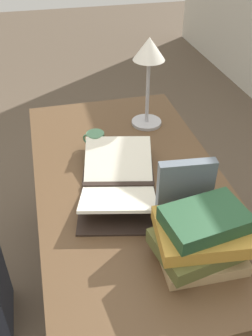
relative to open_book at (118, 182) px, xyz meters
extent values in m
plane|color=brown|center=(-0.04, 0.06, -0.80)|extent=(12.00, 12.00, 0.00)
cube|color=brown|center=(-0.04, 0.06, -0.05)|extent=(1.49, 0.80, 0.03)
cube|color=brown|center=(-0.74, -0.29, -0.43)|extent=(0.06, 0.06, 0.73)
cube|color=brown|center=(-0.74, 0.41, -0.43)|extent=(0.06, 0.06, 0.73)
cube|color=black|center=(0.00, 0.00, -0.02)|extent=(0.09, 0.29, 0.02)
cube|color=black|center=(-0.14, 0.03, -0.02)|extent=(0.32, 0.35, 0.01)
cube|color=black|center=(0.14, -0.03, -0.02)|extent=(0.32, 0.35, 0.01)
cube|color=silver|center=(-0.13, 0.03, 0.02)|extent=(0.29, 0.33, 0.10)
cube|color=silver|center=(0.13, -0.03, 0.02)|extent=(0.29, 0.33, 0.10)
cube|color=tan|center=(0.42, 0.18, -0.01)|extent=(0.23, 0.28, 0.04)
cube|color=brown|center=(0.42, 0.18, 0.04)|extent=(0.26, 0.33, 0.06)
cube|color=#BC8933|center=(0.42, 0.18, 0.10)|extent=(0.25, 0.32, 0.05)
cube|color=#234C2D|center=(0.42, 0.18, 0.15)|extent=(0.20, 0.28, 0.05)
cube|color=slate|center=(0.25, 0.18, 0.11)|extent=(0.06, 0.20, 0.27)
cylinder|color=#ADADB2|center=(-0.47, 0.26, -0.02)|extent=(0.16, 0.16, 0.02)
cylinder|color=#ADADB2|center=(-0.47, 0.26, 0.15)|extent=(0.02, 0.02, 0.33)
cone|color=silver|center=(-0.47, 0.26, 0.37)|extent=(0.15, 0.15, 0.11)
cylinder|color=#4C7F5B|center=(-0.29, -0.04, 0.02)|extent=(0.08, 0.08, 0.10)
torus|color=#4C7F5B|center=(-0.32, -0.08, 0.02)|extent=(0.04, 0.04, 0.05)
camera|label=1|loc=(1.17, -0.25, 0.97)|focal=40.00mm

